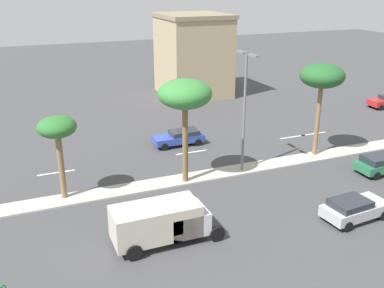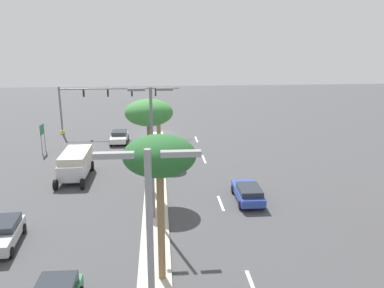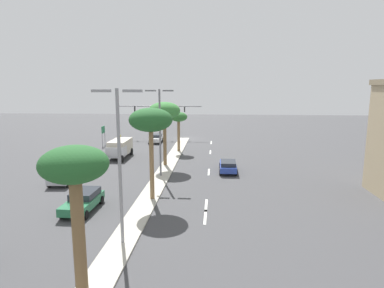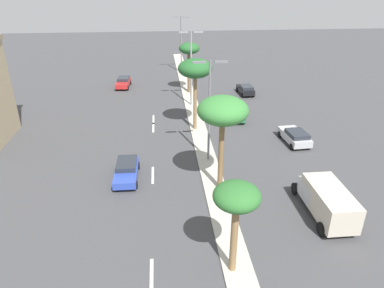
% 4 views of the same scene
% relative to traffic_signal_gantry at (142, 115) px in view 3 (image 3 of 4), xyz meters
% --- Properties ---
extents(ground_plane, '(160.00, 160.00, 0.00)m').
position_rel_traffic_signal_gantry_xyz_m(ground_plane, '(-7.89, 28.88, -4.20)').
color(ground_plane, '#424244').
extents(median_curb, '(1.80, 73.48, 0.12)m').
position_rel_traffic_signal_gantry_xyz_m(median_curb, '(-7.89, 37.05, -4.14)').
color(median_curb, '#B7B2A3').
rests_on(median_curb, ground).
extents(lane_stripe_inboard, '(0.20, 2.80, 0.01)m').
position_rel_traffic_signal_gantry_xyz_m(lane_stripe_inboard, '(-12.87, 4.31, -4.19)').
color(lane_stripe_inboard, silver).
rests_on(lane_stripe_inboard, ground).
extents(lane_stripe_leading, '(0.20, 2.80, 0.01)m').
position_rel_traffic_signal_gantry_xyz_m(lane_stripe_leading, '(-12.87, 12.49, -4.19)').
color(lane_stripe_leading, silver).
rests_on(lane_stripe_leading, ground).
extents(lane_stripe_near, '(0.20, 2.80, 0.01)m').
position_rel_traffic_signal_gantry_xyz_m(lane_stripe_near, '(-12.87, 23.76, -4.19)').
color(lane_stripe_near, silver).
rests_on(lane_stripe_near, ground).
extents(lane_stripe_center, '(0.20, 2.80, 0.01)m').
position_rel_traffic_signal_gantry_xyz_m(lane_stripe_center, '(-12.87, 34.19, -4.19)').
color(lane_stripe_center, silver).
rests_on(lane_stripe_center, ground).
extents(lane_stripe_trailing, '(0.20, 2.80, 0.01)m').
position_rel_traffic_signal_gantry_xyz_m(lane_stripe_trailing, '(-12.87, 36.54, -4.19)').
color(lane_stripe_trailing, silver).
rests_on(lane_stripe_trailing, ground).
extents(traffic_signal_gantry, '(15.60, 0.53, 6.21)m').
position_rel_traffic_signal_gantry_xyz_m(traffic_signal_gantry, '(0.00, 0.00, 0.00)').
color(traffic_signal_gantry, slate).
rests_on(traffic_signal_gantry, ground).
extents(directional_road_sign, '(0.10, 1.40, 3.15)m').
position_rel_traffic_signal_gantry_xyz_m(directional_road_sign, '(4.44, 8.39, -1.95)').
color(directional_road_sign, gray).
rests_on(directional_road_sign, ground).
extents(palm_tree_leading, '(2.53, 2.53, 5.71)m').
position_rel_traffic_signal_gantry_xyz_m(palm_tree_leading, '(-8.24, 12.57, 0.72)').
color(palm_tree_leading, olive).
rests_on(palm_tree_leading, median_curb).
extents(palm_tree_mid, '(3.74, 3.74, 7.56)m').
position_rel_traffic_signal_gantry_xyz_m(palm_tree_mid, '(-7.53, 21.13, 2.34)').
color(palm_tree_mid, brown).
rests_on(palm_tree_mid, median_curb).
extents(palm_tree_trailing, '(3.56, 3.56, 7.67)m').
position_rel_traffic_signal_gantry_xyz_m(palm_tree_trailing, '(-8.28, 33.18, 2.50)').
color(palm_tree_trailing, olive).
rests_on(palm_tree_trailing, median_curb).
extents(palm_tree_left, '(2.86, 2.86, 7.00)m').
position_rel_traffic_signal_gantry_xyz_m(palm_tree_left, '(-7.71, 46.60, 1.75)').
color(palm_tree_left, brown).
rests_on(palm_tree_left, median_curb).
extents(street_lamp_left, '(2.90, 0.24, 9.08)m').
position_rel_traffic_signal_gantry_xyz_m(street_lamp_left, '(-7.79, 25.96, 1.29)').
color(street_lamp_left, slate).
rests_on(street_lamp_left, median_curb).
extents(street_lamp_rear, '(2.90, 0.24, 9.28)m').
position_rel_traffic_signal_gantry_xyz_m(street_lamp_rear, '(-7.97, 41.10, 1.40)').
color(street_lamp_rear, gray).
rests_on(street_lamp_rear, median_curb).
extents(sedan_white_trailing, '(2.03, 3.88, 1.36)m').
position_rel_traffic_signal_gantry_xyz_m(sedan_white_trailing, '(-3.49, 5.03, -3.46)').
color(sedan_white_trailing, silver).
rests_on(sedan_white_trailing, ground).
extents(sedan_silver_mid, '(2.31, 4.38, 1.41)m').
position_rel_traffic_signal_gantry_xyz_m(sedan_silver_mid, '(1.42, 28.79, -3.43)').
color(sedan_silver_mid, '#B2B2B7').
rests_on(sedan_silver_mid, ground).
extents(sedan_green_far, '(2.10, 4.56, 1.44)m').
position_rel_traffic_signal_gantry_xyz_m(sedan_green_far, '(-3.36, 35.83, -3.43)').
color(sedan_green_far, '#287047').
rests_on(sedan_green_far, ground).
extents(sedan_blue_near, '(1.99, 4.53, 1.32)m').
position_rel_traffic_signal_gantry_xyz_m(sedan_blue_near, '(-15.01, 23.53, -3.47)').
color(sedan_blue_near, '#2D47AD').
rests_on(sedan_blue_near, ground).
extents(box_truck, '(2.48, 6.15, 2.35)m').
position_rel_traffic_signal_gantry_xyz_m(box_truck, '(-0.72, 17.12, -2.90)').
color(box_truck, silver).
rests_on(box_truck, ground).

